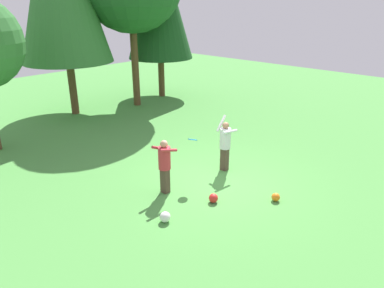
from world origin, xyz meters
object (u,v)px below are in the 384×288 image
(frisbee, at_px, (193,140))
(ball_orange, at_px, (276,197))
(person_thrower, at_px, (225,142))
(ball_red, at_px, (213,198))
(ball_white, at_px, (165,217))
(person_catcher, at_px, (165,162))

(frisbee, bearing_deg, ball_orange, -73.68)
(person_thrower, relative_size, ball_orange, 7.83)
(ball_red, bearing_deg, ball_white, 169.54)
(person_thrower, relative_size, frisbee, 5.04)
(ball_red, xyz_separation_m, ball_orange, (1.20, -1.19, -0.01))
(person_catcher, relative_size, frisbee, 4.47)
(person_thrower, bearing_deg, ball_red, 38.77)
(person_thrower, bearing_deg, ball_orange, 84.23)
(frisbee, height_order, ball_orange, frisbee)
(person_thrower, relative_size, person_catcher, 1.13)
(ball_red, bearing_deg, person_thrower, 30.04)
(ball_red, bearing_deg, frisbee, 67.93)
(person_catcher, bearing_deg, person_thrower, -0.75)
(ball_white, xyz_separation_m, ball_red, (1.51, -0.28, -0.01))
(ball_red, distance_m, ball_orange, 1.69)
(person_catcher, xyz_separation_m, ball_red, (0.50, -1.35, -0.80))
(person_catcher, xyz_separation_m, ball_orange, (1.70, -2.53, -0.81))
(person_catcher, xyz_separation_m, frisbee, (0.99, -0.13, 0.42))
(person_thrower, xyz_separation_m, ball_white, (-3.28, -0.75, -0.82))
(frisbee, distance_m, ball_red, 1.79)
(ball_orange, bearing_deg, frisbee, 106.32)
(person_catcher, bearing_deg, ball_white, -125.97)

